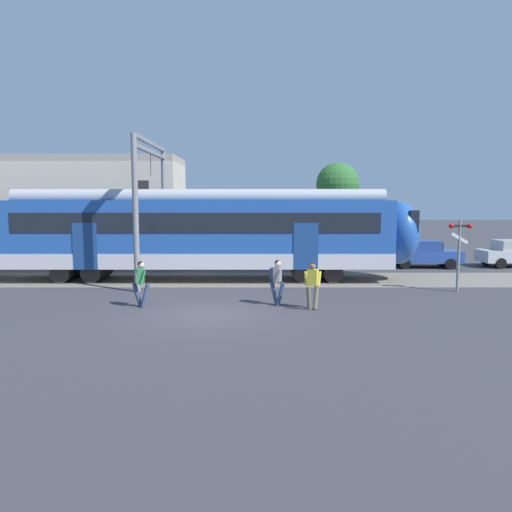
% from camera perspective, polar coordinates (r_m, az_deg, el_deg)
% --- Properties ---
extents(ground_plane, '(160.00, 160.00, 0.00)m').
position_cam_1_polar(ground_plane, '(16.89, -5.64, -6.67)').
color(ground_plane, '#38383D').
extents(commuter_train, '(38.05, 3.07, 4.73)m').
position_cam_1_polar(commuter_train, '(26.29, -25.41, 2.40)').
color(commuter_train, silver).
rests_on(commuter_train, ground).
extents(pedestrian_green, '(0.68, 0.54, 1.67)m').
position_cam_1_polar(pedestrian_green, '(18.22, -13.11, -2.75)').
color(pedestrian_green, navy).
rests_on(pedestrian_green, ground).
extents(pedestrian_grey, '(0.60, 0.63, 1.67)m').
position_cam_1_polar(pedestrian_grey, '(18.10, 2.29, -2.57)').
color(pedestrian_grey, navy).
rests_on(pedestrian_grey, ground).
extents(pedestrian_yellow, '(0.65, 0.58, 1.67)m').
position_cam_1_polar(pedestrian_yellow, '(17.51, 6.42, -2.90)').
color(pedestrian_yellow, '#6B6051').
rests_on(pedestrian_yellow, ground).
extents(parked_car_blue, '(4.08, 1.91, 1.54)m').
position_cam_1_polar(parked_car_blue, '(29.85, 18.52, 0.26)').
color(parked_car_blue, '#284799').
rests_on(parked_car_blue, ground).
extents(catenary_gantry, '(0.24, 6.64, 6.53)m').
position_cam_1_polar(catenary_gantry, '(24.24, -11.98, 7.46)').
color(catenary_gantry, gray).
rests_on(catenary_gantry, ground).
extents(crossing_signal, '(0.96, 0.21, 3.00)m').
position_cam_1_polar(crossing_signal, '(22.23, 22.12, 1.29)').
color(crossing_signal, gray).
rests_on(crossing_signal, ground).
extents(background_building, '(16.25, 5.00, 9.20)m').
position_cam_1_polar(background_building, '(33.37, -22.74, 4.88)').
color(background_building, beige).
rests_on(background_building, ground).
extents(street_tree_right, '(2.98, 2.98, 6.38)m').
position_cam_1_polar(street_tree_right, '(35.20, 9.23, 8.02)').
color(street_tree_right, brown).
rests_on(street_tree_right, ground).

